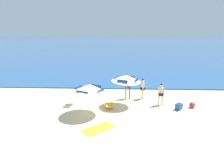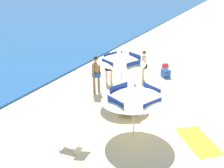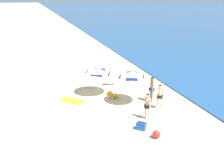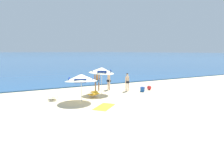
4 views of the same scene
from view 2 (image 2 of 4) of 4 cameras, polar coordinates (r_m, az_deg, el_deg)
beach_umbrella_striped_main at (r=9.68m, az=4.42°, el=-1.73°), size 2.78×2.80×2.02m
beach_umbrella_striped_second at (r=12.22m, az=1.87°, el=5.19°), size 2.93×2.93×2.26m
lounge_chair_under_umbrella at (r=9.74m, az=-7.31°, el=-11.18°), size 0.64×0.94×0.52m
lounge_chair_beside_umbrella at (r=11.53m, az=3.45°, el=-5.10°), size 0.70×0.97×0.51m
person_standing_near_shore at (r=14.68m, az=6.18°, el=3.94°), size 0.45×0.39×1.58m
person_standing_beside at (r=14.27m, az=-0.62°, el=3.59°), size 0.39×0.48×1.61m
person_wading_in at (r=13.31m, az=-3.08°, el=2.38°), size 0.51×0.42×1.73m
cooler_box at (r=15.61m, az=10.39°, el=2.10°), size 0.59×0.60×0.43m
beach_ball at (r=16.62m, az=10.33°, el=3.43°), size 0.40×0.40×0.40m
beach_towel at (r=10.61m, az=16.43°, el=-10.59°), size 1.94×1.88×0.01m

